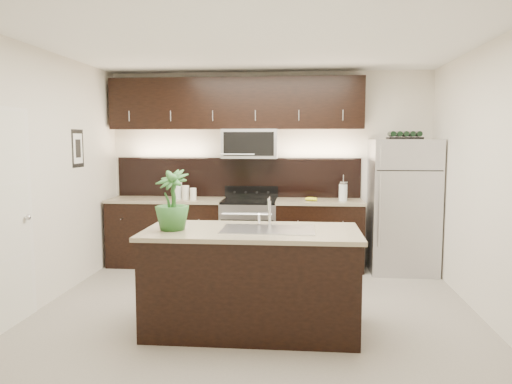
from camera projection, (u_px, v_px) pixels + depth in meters
ground at (256, 307)px, 5.25m from camera, size 4.50×4.50×0.00m
room_walls at (245, 146)px, 5.05m from camera, size 4.52×4.02×2.71m
counter_run at (235, 233)px, 6.92m from camera, size 3.51×0.65×0.94m
upper_fixtures at (237, 112)px, 6.89m from camera, size 3.49×0.40×1.66m
island at (252, 280)px, 4.59m from camera, size 1.96×0.96×0.94m
sink_faucet at (268, 228)px, 4.54m from camera, size 0.84×0.50×0.28m
refrigerator at (402, 206)px, 6.61m from camera, size 0.85×0.77×1.76m
wine_rack at (405, 136)px, 6.51m from camera, size 0.44×0.27×0.10m
plant at (172, 200)px, 4.50m from camera, size 0.39×0.39×0.55m
canisters at (184, 192)px, 6.83m from camera, size 0.33×0.19×0.23m
french_press at (343, 191)px, 6.67m from camera, size 0.12×0.12×0.34m
bananas at (309, 199)px, 6.69m from camera, size 0.21×0.20×0.05m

